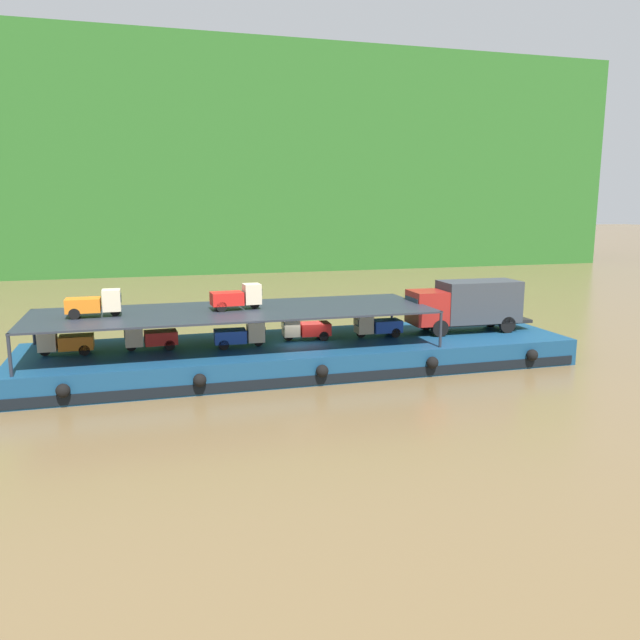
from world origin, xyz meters
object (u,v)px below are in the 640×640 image
covered_lorry (467,304)px  mini_truck_lower_bow (377,325)px  mini_truck_upper_mid (237,297)px  mini_truck_upper_stern (95,303)px  mini_truck_lower_stern (65,342)px  mini_truck_lower_mid (240,335)px  mini_truck_lower_aft (150,337)px  mini_truck_lower_fore (305,328)px  cargo_barge (302,355)px

covered_lorry → mini_truck_lower_bow: (-5.82, 0.04, -1.00)m
mini_truck_upper_mid → mini_truck_upper_stern: bearing=-178.3°
mini_truck_lower_stern → mini_truck_upper_stern: mini_truck_upper_stern is taller
covered_lorry → mini_truck_lower_mid: (-13.98, -0.40, -1.00)m
mini_truck_upper_stern → mini_truck_lower_mid: bearing=-2.7°
mini_truck_lower_stern → covered_lorry: bearing=-1.0°
mini_truck_upper_mid → mini_truck_lower_aft: bearing=178.2°
mini_truck_lower_mid → mini_truck_lower_fore: 3.94m
cargo_barge → mini_truck_upper_stern: mini_truck_upper_stern is taller
mini_truck_lower_bow → mini_truck_lower_aft: bearing=178.8°
covered_lorry → mini_truck_lower_bow: size_ratio=2.88×
mini_truck_lower_mid → mini_truck_lower_fore: bearing=11.2°
mini_truck_lower_stern → mini_truck_lower_bow: (17.19, -0.34, 0.00)m
covered_lorry → mini_truck_upper_mid: bearing=179.3°
covered_lorry → mini_truck_upper_mid: 14.07m
covered_lorry → mini_truck_upper_stern: mini_truck_upper_stern is taller
mini_truck_lower_fore → mini_truck_lower_bow: same height
cargo_barge → mini_truck_lower_stern: bearing=177.9°
cargo_barge → mini_truck_upper_stern: bearing=179.9°
mini_truck_upper_stern → mini_truck_upper_mid: bearing=1.7°
cargo_barge → mini_truck_lower_aft: bearing=177.3°
mini_truck_lower_mid → mini_truck_lower_bow: size_ratio=1.01×
mini_truck_lower_bow → mini_truck_upper_stern: size_ratio=1.00×
mini_truck_upper_mid → mini_truck_lower_bow: bearing=-0.9°
mini_truck_lower_bow → mini_truck_upper_mid: (-8.21, 0.13, 2.00)m
mini_truck_lower_bow → mini_truck_lower_fore: bearing=175.7°
covered_lorry → cargo_barge: bearing=-179.6°
cargo_barge → covered_lorry: size_ratio=3.90×
mini_truck_upper_stern → covered_lorry: bearing=0.2°
covered_lorry → mini_truck_lower_bow: covered_lorry is taller
mini_truck_lower_fore → mini_truck_upper_mid: 4.40m
covered_lorry → mini_truck_upper_mid: size_ratio=2.83×
mini_truck_lower_stern → mini_truck_lower_fore: same height
mini_truck_lower_stern → mini_truck_lower_aft: (4.28, -0.06, 0.00)m
mini_truck_lower_fore → mini_truck_lower_bow: size_ratio=1.01×
mini_truck_lower_bow → mini_truck_upper_stern: bearing=-179.6°
covered_lorry → mini_truck_upper_mid: mini_truck_upper_mid is taller
mini_truck_lower_aft → mini_truck_upper_stern: 3.35m
covered_lorry → mini_truck_lower_fore: covered_lorry is taller
cargo_barge → mini_truck_lower_stern: size_ratio=11.21×
mini_truck_lower_stern → mini_truck_upper_mid: size_ratio=0.98×
mini_truck_lower_fore → mini_truck_lower_stern: bearing=179.9°
mini_truck_lower_mid → mini_truck_lower_bow: bearing=3.1°
mini_truck_upper_stern → cargo_barge: bearing=-0.1°
cargo_barge → mini_truck_lower_bow: (4.59, 0.12, 1.44)m
mini_truck_lower_aft → mini_truck_lower_bow: 12.92m
mini_truck_lower_aft → mini_truck_upper_mid: 5.12m
mini_truck_lower_bow → mini_truck_upper_mid: mini_truck_upper_mid is taller
mini_truck_lower_aft → mini_truck_upper_stern: size_ratio=1.02×
cargo_barge → mini_truck_lower_fore: size_ratio=11.07×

